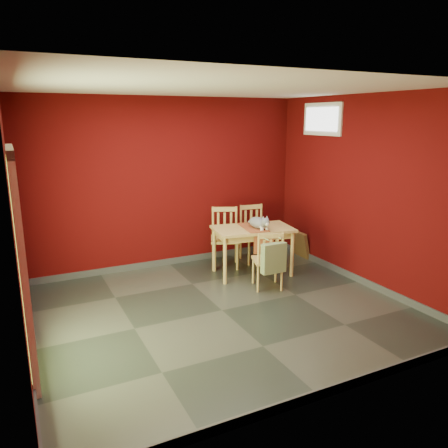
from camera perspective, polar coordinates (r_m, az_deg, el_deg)
name	(u,v)px	position (r m, az deg, el deg)	size (l,w,h in m)	color
ground	(222,310)	(5.63, -0.27, -11.20)	(4.50, 4.50, 0.00)	#2D342D
room_shell	(222,307)	(5.61, -0.27, -10.74)	(4.50, 4.50, 4.50)	#4B0707
doorway	(20,259)	(4.37, -25.07, -4.18)	(0.06, 1.01, 2.13)	#B7D838
window	(322,119)	(7.15, 12.69, 13.21)	(0.05, 0.90, 0.50)	white
outlet_plate	(253,236)	(7.89, 3.87, -1.54)	(0.08, 0.01, 0.12)	silver
dining_table	(253,233)	(6.69, 3.79, -1.25)	(1.28, 0.87, 0.74)	tan
table_runner	(256,232)	(6.59, 4.26, -1.10)	(0.41, 0.69, 0.33)	#964926
chair_far_left	(225,237)	(7.10, 0.12, -1.67)	(0.59, 0.59, 0.96)	tan
chair_far_right	(254,233)	(7.40, 3.96, -1.14)	(0.49, 0.49, 0.94)	tan
chair_near	(268,259)	(6.20, 5.79, -4.61)	(0.50, 0.50, 0.84)	tan
tote_bag	(274,258)	(5.99, 6.50, -4.42)	(0.35, 0.20, 0.49)	#7D935E
cat	(258,221)	(6.62, 4.50, 0.45)	(0.24, 0.47, 0.23)	slate
picture_frame	(299,244)	(7.75, 9.83, -2.57)	(0.16, 0.46, 0.46)	brown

